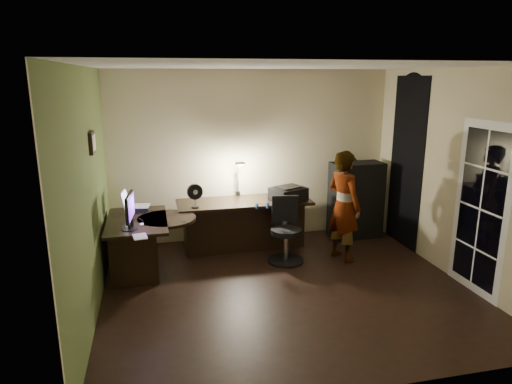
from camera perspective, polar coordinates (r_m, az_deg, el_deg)
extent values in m
cube|color=black|center=(5.88, 3.78, -11.96)|extent=(4.50, 4.00, 0.01)
cube|color=silver|center=(5.28, 4.28, 15.49)|extent=(4.50, 4.00, 0.01)
cube|color=#C6B98D|center=(7.32, -0.52, 4.52)|extent=(4.50, 0.01, 2.70)
cube|color=#C6B98D|center=(3.63, 13.22, -6.11)|extent=(4.50, 0.01, 2.70)
cube|color=#C6B98D|center=(5.24, -20.30, -0.30)|extent=(0.01, 4.00, 2.70)
cube|color=#C6B98D|center=(6.43, 23.64, 1.95)|extent=(0.01, 4.00, 2.70)
cube|color=#50622F|center=(5.24, -20.14, -0.29)|extent=(0.00, 4.00, 2.70)
cube|color=black|center=(7.37, 18.29, 3.46)|extent=(0.01, 0.90, 2.60)
cube|color=white|center=(6.07, 26.24, -1.94)|extent=(0.02, 0.92, 2.10)
cube|color=black|center=(5.59, -19.83, 5.82)|extent=(0.04, 0.30, 0.25)
cube|color=black|center=(6.40, -14.48, -6.51)|extent=(0.79, 1.28, 0.74)
cube|color=black|center=(7.02, -1.46, -4.09)|extent=(2.03, 0.73, 0.76)
cube|color=black|center=(7.64, 12.35, -1.00)|extent=(0.85, 0.45, 1.25)
cube|color=silver|center=(6.59, -14.57, -2.17)|extent=(0.29, 0.27, 0.10)
cube|color=silver|center=(6.54, -14.66, -0.77)|extent=(0.39, 0.37, 0.24)
cube|color=black|center=(5.88, -15.62, -3.04)|extent=(0.15, 0.51, 0.33)
ellipsoid|color=silver|center=(6.05, -14.10, -3.94)|extent=(0.07, 0.09, 0.03)
cube|color=black|center=(6.06, -8.97, -3.76)|extent=(0.09, 0.13, 0.01)
cube|color=black|center=(6.27, -14.16, -3.39)|extent=(0.07, 0.15, 0.01)
cylinder|color=black|center=(5.99, -15.36, -3.49)|extent=(0.09, 0.09, 0.18)
cube|color=silver|center=(5.63, -14.31, -5.43)|extent=(0.19, 0.24, 0.01)
cube|color=black|center=(6.57, -7.64, -0.46)|extent=(0.24, 0.16, 0.35)
cube|color=navy|center=(6.49, 0.78, -1.67)|extent=(0.20, 0.09, 0.09)
cube|color=black|center=(6.91, 4.05, -0.16)|extent=(0.60, 0.54, 0.22)
cube|color=black|center=(7.16, -2.30, 1.91)|extent=(0.22, 0.30, 0.60)
cube|color=black|center=(6.49, 3.78, -4.88)|extent=(0.61, 0.61, 0.93)
imported|color=#D8A88C|center=(6.60, 10.93, -1.73)|extent=(0.56, 0.67, 1.60)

